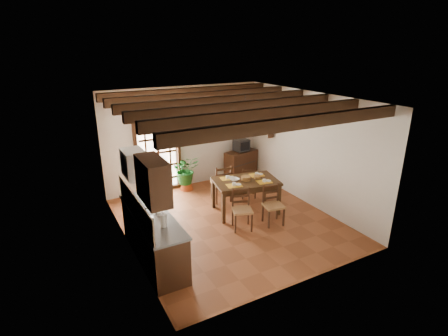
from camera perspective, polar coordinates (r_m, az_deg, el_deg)
ground_plane at (r=8.12m, az=0.74°, el=-8.62°), size 5.00×5.00×0.00m
room_shell at (r=7.43m, az=0.80°, el=3.80°), size 4.52×5.02×2.81m
ceiling_beams at (r=7.24m, az=0.83°, el=10.47°), size 4.50×4.34×0.20m
french_door at (r=9.47m, az=-10.76°, el=2.94°), size 1.26×0.11×2.32m
kitchen_counter at (r=6.75m, az=-11.57°, el=-10.79°), size 0.64×2.25×1.38m
upper_cabinet at (r=5.51m, az=-11.52°, el=-2.02°), size 0.35×0.80×0.70m
range_hood at (r=6.69m, az=-14.49°, el=0.61°), size 0.38×0.60×0.54m
counter_items at (r=6.60m, az=-12.09°, el=-6.79°), size 0.50×1.43×0.25m
dining_table at (r=8.29m, az=3.57°, el=-2.66°), size 1.64×1.22×0.81m
chair_near_left at (r=7.70m, az=2.94°, el=-7.92°), size 0.53×0.52×0.91m
chair_near_right at (r=7.97m, az=7.99°, el=-7.12°), size 0.48×0.46×0.90m
chair_far_left at (r=8.99m, az=-0.43°, el=-3.51°), size 0.50×0.49×0.98m
chair_far_right at (r=9.24m, az=3.96°, el=-3.20°), size 0.50×0.49×0.84m
table_setting at (r=8.22m, az=3.60°, el=-1.43°), size 1.08×0.72×0.10m
table_bowl at (r=8.20m, az=1.72°, el=-1.89°), size 0.23×0.23×0.05m
sideboard at (r=10.49m, az=2.78°, el=0.58°), size 1.06×0.66×0.84m
crt_tv at (r=10.30m, az=2.86°, el=3.78°), size 0.43×0.40×0.34m
fuse_box at (r=10.26m, az=1.34°, el=7.87°), size 0.25×0.03×0.32m
plant_pot at (r=9.79m, az=-6.14°, el=-2.89°), size 0.36×0.36×0.22m
potted_plant at (r=9.63m, az=-6.24°, el=-0.36°), size 2.04×1.79×2.10m
wall_shelf at (r=9.93m, az=7.09°, el=5.91°), size 0.20×0.42×0.20m
shelf_vase at (r=9.90m, az=7.13°, el=6.69°), size 0.15×0.15×0.15m
shelf_flowers at (r=9.86m, az=7.18°, el=7.87°), size 0.14×0.14×0.36m
framed_picture at (r=9.87m, az=7.63°, el=9.00°), size 0.03×0.32×0.32m
pendant_lamp at (r=7.96m, az=3.39°, el=6.78°), size 0.36×0.36×0.84m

